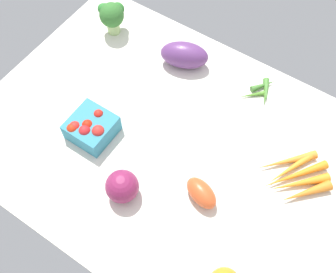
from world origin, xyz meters
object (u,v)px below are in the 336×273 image
Objects in this scene: berry_basket at (91,128)px; carrot_bunch at (296,177)px; okra_pile at (263,90)px; roma_tomato at (201,193)px; eggplant at (184,55)px; broccoli_head at (112,15)px; red_onion_center at (122,186)px.

carrot_bunch is (-51.15, -18.08, -2.06)cm from berry_basket.
carrot_bunch is 1.65× the size of okra_pile.
berry_basket is at bearing 19.46° from carrot_bunch.
roma_tomato is at bearing 44.96° from carrot_bunch.
broccoli_head is (25.82, 0.74, 2.59)cm from eggplant.
berry_basket is 0.79× the size of eggplant.
eggplant is 1.72× the size of red_onion_center.
broccoli_head reaches higher than eggplant.
eggplant reaches higher than roma_tomato.
roma_tomato is 0.87× the size of broccoli_head.
red_onion_center reaches higher than berry_basket.
broccoli_head reaches higher than red_onion_center.
broccoli_head is at bearing -50.09° from red_onion_center.
carrot_bunch is 43.53cm from red_onion_center.
okra_pile is at bearing -107.33° from red_onion_center.
red_onion_center reaches higher than okra_pile.
broccoli_head reaches higher than roma_tomato.
red_onion_center reaches higher than eggplant.
carrot_bunch is at bearing -42.53° from eggplant.
berry_basket is 33.75cm from roma_tomato.
berry_basket is 54.29cm from carrot_bunch.
berry_basket is 35.11cm from eggplant.
roma_tomato is (-33.74, -0.69, -0.65)cm from berry_basket.
okra_pile is at bearing -13.71° from eggplant.
eggplant is 42.73cm from roma_tomato.
carrot_bunch is 24.65cm from roma_tomato.
eggplant is at bearing -20.37° from carrot_bunch.
red_onion_center is (14.65, 46.96, 3.25)cm from okra_pile.
red_onion_center is at bearing 49.31° from roma_tomato.
broccoli_head is at bearing 4.97° from okra_pile.
eggplant is 24.90cm from okra_pile.
roma_tomato is at bearing 92.90° from okra_pile.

